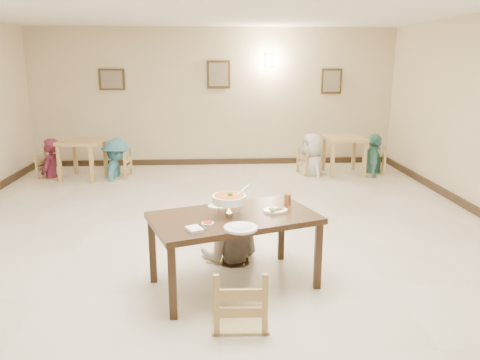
{
  "coord_description": "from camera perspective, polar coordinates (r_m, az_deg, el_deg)",
  "views": [
    {
      "loc": [
        -0.06,
        -5.47,
        2.29
      ],
      "look_at": [
        0.26,
        -0.18,
        0.94
      ],
      "focal_mm": 35.0,
      "sensor_mm": 36.0,
      "label": 1
    }
  ],
  "objects": [
    {
      "name": "floor",
      "position": [
        5.93,
        -2.64,
        -8.4
      ],
      "size": [
        10.0,
        10.0,
        0.0
      ],
      "primitive_type": "plane",
      "color": "beige",
      "rests_on": "ground"
    },
    {
      "name": "wall_back",
      "position": [
        10.5,
        -3.15,
        10.0
      ],
      "size": [
        10.0,
        0.0,
        10.0
      ],
      "primitive_type": "plane",
      "rotation": [
        1.57,
        0.0,
        0.0
      ],
      "color": "beige",
      "rests_on": "floor"
    },
    {
      "name": "baseboard_back",
      "position": [
        10.68,
        -3.05,
        2.26
      ],
      "size": [
        8.0,
        0.06,
        0.12
      ],
      "primitive_type": "cube",
      "color": "#302215",
      "rests_on": "floor"
    },
    {
      "name": "picture_a",
      "position": [
        10.65,
        -15.36,
        11.74
      ],
      "size": [
        0.55,
        0.04,
        0.45
      ],
      "color": "#3B2B14",
      "rests_on": "wall_back"
    },
    {
      "name": "picture_b",
      "position": [
        10.43,
        -2.63,
        12.73
      ],
      "size": [
        0.5,
        0.04,
        0.6
      ],
      "color": "#3B2B14",
      "rests_on": "wall_back"
    },
    {
      "name": "picture_c",
      "position": [
        10.77,
        11.1,
        11.73
      ],
      "size": [
        0.45,
        0.04,
        0.55
      ],
      "color": "#3B2B14",
      "rests_on": "wall_back"
    },
    {
      "name": "wall_sconce",
      "position": [
        10.51,
        3.56,
        14.36
      ],
      "size": [
        0.16,
        0.05,
        0.22
      ],
      "primitive_type": "cube",
      "color": "#FFD88C",
      "rests_on": "wall_back"
    },
    {
      "name": "main_table",
      "position": [
        4.78,
        -0.73,
        -5.24
      ],
      "size": [
        1.86,
        1.42,
        0.77
      ],
      "rotation": [
        0.0,
        0.0,
        0.34
      ],
      "color": "#3B2716",
      "rests_on": "floor"
    },
    {
      "name": "chair_far",
      "position": [
        5.53,
        -1.47,
        -4.8
      ],
      "size": [
        0.45,
        0.45,
        0.96
      ],
      "rotation": [
        0.0,
        0.0,
        -0.19
      ],
      "color": "tan",
      "rests_on": "floor"
    },
    {
      "name": "chair_near",
      "position": [
        4.18,
        0.0,
        -10.58
      ],
      "size": [
        0.5,
        0.5,
        1.06
      ],
      "rotation": [
        0.0,
        0.0,
        3.11
      ],
      "color": "tan",
      "rests_on": "floor"
    },
    {
      "name": "main_diner",
      "position": [
        5.39,
        -1.14,
        -2.07
      ],
      "size": [
        0.83,
        0.69,
        1.54
      ],
      "primitive_type": "imported",
      "rotation": [
        0.0,
        0.0,
        2.99
      ],
      "color": "gray",
      "rests_on": "floor"
    },
    {
      "name": "curry_warmer",
      "position": [
        4.67,
        -1.34,
        -2.37
      ],
      "size": [
        0.38,
        0.34,
        0.31
      ],
      "color": "silver",
      "rests_on": "main_table"
    },
    {
      "name": "rice_plate_far",
      "position": [
        5.01,
        -2.39,
        -3.18
      ],
      "size": [
        0.27,
        0.27,
        0.06
      ],
      "color": "white",
      "rests_on": "main_table"
    },
    {
      "name": "rice_plate_near",
      "position": [
        4.37,
        0.09,
        -5.82
      ],
      "size": [
        0.32,
        0.32,
        0.07
      ],
      "color": "white",
      "rests_on": "main_table"
    },
    {
      "name": "fried_plate",
      "position": [
        4.87,
        4.33,
        -3.65
      ],
      "size": [
        0.25,
        0.25,
        0.06
      ],
      "color": "white",
      "rests_on": "main_table"
    },
    {
      "name": "chili_dish",
      "position": [
        4.5,
        -3.96,
        -5.29
      ],
      "size": [
        0.12,
        0.12,
        0.02
      ],
      "color": "white",
      "rests_on": "main_table"
    },
    {
      "name": "napkin_cutlery",
      "position": [
        4.35,
        -5.55,
        -5.99
      ],
      "size": [
        0.21,
        0.26,
        0.03
      ],
      "color": "white",
      "rests_on": "main_table"
    },
    {
      "name": "drink_glass",
      "position": [
        5.1,
        5.83,
        -2.26
      ],
      "size": [
        0.08,
        0.08,
        0.15
      ],
      "color": "white",
      "rests_on": "main_table"
    },
    {
      "name": "bg_table_left",
      "position": [
        9.76,
        -18.7,
        3.82
      ],
      "size": [
        0.9,
        0.9,
        0.77
      ],
      "rotation": [
        0.0,
        0.0,
        -0.18
      ],
      "color": "tan",
      "rests_on": "floor"
    },
    {
      "name": "bg_table_right",
      "position": [
        9.87,
        12.59,
        4.35
      ],
      "size": [
        0.8,
        0.8,
        0.78
      ],
      "rotation": [
        0.0,
        0.0,
        0.03
      ],
      "color": "tan",
      "rests_on": "floor"
    },
    {
      "name": "bg_chair_ll",
      "position": [
        10.02,
        -22.19,
        2.73
      ],
      "size": [
        0.43,
        0.43,
        0.92
      ],
      "rotation": [
        0.0,
        0.0,
        1.4
      ],
      "color": "tan",
      "rests_on": "floor"
    },
    {
      "name": "bg_chair_lr",
      "position": [
        9.68,
        -14.81,
        3.23
      ],
      "size": [
        0.48,
        0.48,
        1.02
      ],
      "rotation": [
        0.0,
        0.0,
        -1.69
      ],
      "color": "tan",
      "rests_on": "floor"
    },
    {
      "name": "bg_chair_rl",
      "position": [
        9.78,
        8.76,
        3.61
      ],
      "size": [
        0.47,
        0.47,
        1.0
      ],
      "rotation": [
        0.0,
        0.0,
        1.86
      ],
      "color": "tan",
      "rests_on": "floor"
    },
    {
      "name": "bg_chair_rr",
      "position": [
        10.13,
        16.06,
        3.51
      ],
      "size": [
        0.46,
        0.46,
        0.97
      ],
      "rotation": [
        0.0,
        0.0,
        -1.85
      ],
      "color": "tan",
      "rests_on": "floor"
    },
    {
      "name": "bg_diner_a",
      "position": [
        9.97,
        -22.38,
        4.69
      ],
      "size": [
        0.44,
        0.62,
        1.61
      ],
      "primitive_type": "imported",
      "rotation": [
        0.0,
        0.0,
        4.63
      ],
      "color": "maroon",
      "rests_on": "floor"
    },
    {
      "name": "bg_diner_b",
      "position": [
        9.63,
        -14.92,
        4.92
      ],
      "size": [
        0.59,
        1.03,
        1.59
      ],
      "primitive_type": "imported",
      "rotation": [
        0.0,
        0.0,
        1.57
      ],
      "color": "teal",
      "rests_on": "floor"
    },
    {
      "name": "bg_diner_c",
      "position": [
        9.72,
        8.84,
        5.61
      ],
      "size": [
        0.73,
        0.93,
        1.69
      ],
      "primitive_type": "imported",
      "rotation": [
        0.0,
        0.0,
        4.97
      ],
      "color": "silver",
      "rests_on": "floor"
    },
    {
      "name": "bg_diner_d",
      "position": [
        10.07,
        16.19,
        5.42
      ],
      "size": [
        0.67,
        1.05,
        1.66
      ],
      "primitive_type": "imported",
      "rotation": [
        0.0,
        0.0,
        1.28
      ],
      "color": "#519C8B",
      "rests_on": "floor"
    }
  ]
}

